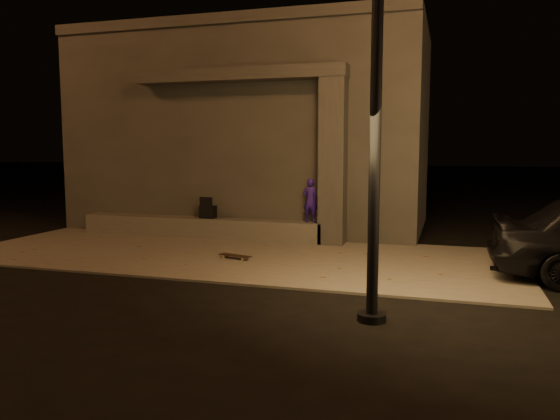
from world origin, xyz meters
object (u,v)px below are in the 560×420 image
(skateboard, at_px, (235,256))
(street_lamp_0, at_px, (378,6))
(backpack, at_px, (208,211))
(skateboarder, at_px, (311,200))
(column, at_px, (333,162))

(skateboard, height_order, street_lamp_0, street_lamp_0)
(backpack, distance_m, street_lamp_0, 7.51)
(skateboard, distance_m, street_lamp_0, 5.54)
(skateboarder, relative_size, backpack, 1.93)
(column, relative_size, skateboard, 5.11)
(skateboarder, distance_m, street_lamp_0, 6.16)
(skateboarder, xyz_separation_m, backpack, (-2.49, 0.00, -0.32))
(column, relative_size, street_lamp_0, 0.54)
(street_lamp_0, bearing_deg, skateboarder, 112.02)
(skateboarder, distance_m, skateboard, 2.56)
(skateboarder, xyz_separation_m, skateboard, (-0.92, -2.22, -0.88))
(skateboard, bearing_deg, street_lamp_0, -27.72)
(backpack, xyz_separation_m, skateboard, (1.57, -2.22, -0.56))
(column, xyz_separation_m, backpack, (-2.99, 0.00, -1.18))
(skateboarder, relative_size, street_lamp_0, 0.15)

